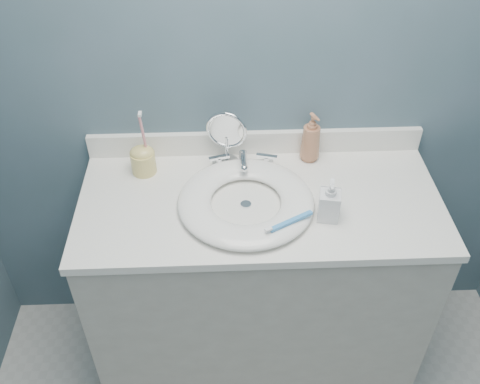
{
  "coord_description": "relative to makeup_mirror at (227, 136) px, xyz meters",
  "views": [
    {
      "loc": [
        -0.13,
        -0.36,
        2.07
      ],
      "look_at": [
        -0.07,
        0.94,
        0.94
      ],
      "focal_mm": 40.0,
      "sensor_mm": 36.0,
      "label": 1
    }
  ],
  "objects": [
    {
      "name": "toothbrush_lying",
      "position": [
        0.18,
        -0.36,
        -0.07
      ],
      "size": [
        0.16,
        0.1,
        0.02
      ],
      "rotation": [
        0.0,
        0.0,
        0.51
      ],
      "color": "#3C8DD5",
      "rests_on": "basin"
    },
    {
      "name": "countertop",
      "position": [
        0.11,
        -0.2,
        -0.13
      ],
      "size": [
        1.22,
        0.57,
        0.03
      ],
      "primitive_type": "cube",
      "color": "white",
      "rests_on": "vanity_cabinet"
    },
    {
      "name": "makeup_mirror",
      "position": [
        0.0,
        0.0,
        0.0
      ],
      "size": [
        0.14,
        0.08,
        0.22
      ],
      "rotation": [
        0.0,
        0.0,
        -0.26
      ],
      "color": "silver",
      "rests_on": "countertop"
    },
    {
      "name": "drain",
      "position": [
        0.06,
        -0.23,
        -0.11
      ],
      "size": [
        0.04,
        0.04,
        0.01
      ],
      "primitive_type": "cylinder",
      "color": "silver",
      "rests_on": "countertop"
    },
    {
      "name": "backsplash",
      "position": [
        0.11,
        0.06,
        -0.07
      ],
      "size": [
        1.22,
        0.02,
        0.09
      ],
      "primitive_type": "cube",
      "color": "white",
      "rests_on": "countertop"
    },
    {
      "name": "back_wall",
      "position": [
        0.11,
        0.07,
        0.2
      ],
      "size": [
        2.2,
        0.02,
        2.4
      ],
      "primitive_type": "cube",
      "color": "#425B64",
      "rests_on": "ground"
    },
    {
      "name": "vanity_cabinet",
      "position": [
        0.11,
        -0.2,
        -0.57
      ],
      "size": [
        1.2,
        0.55,
        0.85
      ],
      "primitive_type": "cube",
      "color": "#BBB7AB",
      "rests_on": "ground"
    },
    {
      "name": "soap_bottle_clear",
      "position": [
        0.32,
        -0.3,
        -0.04
      ],
      "size": [
        0.08,
        0.08,
        0.15
      ],
      "primitive_type": "imported",
      "rotation": [
        0.0,
        0.0,
        -0.19
      ],
      "color": "silver",
      "rests_on": "countertop"
    },
    {
      "name": "soap_bottle_amber",
      "position": [
        0.3,
        0.01,
        -0.02
      ],
      "size": [
        0.1,
        0.1,
        0.19
      ],
      "primitive_type": "imported",
      "rotation": [
        0.0,
        0.0,
        0.41
      ],
      "color": "#AA6D4D",
      "rests_on": "countertop"
    },
    {
      "name": "basin",
      "position": [
        0.06,
        -0.23,
        -0.1
      ],
      "size": [
        0.45,
        0.45,
        0.04
      ],
      "primitive_type": null,
      "color": "white",
      "rests_on": "countertop"
    },
    {
      "name": "toothbrush_holder",
      "position": [
        -0.29,
        -0.04,
        -0.06
      ],
      "size": [
        0.09,
        0.09,
        0.25
      ],
      "rotation": [
        0.0,
        0.0,
        -0.42
      ],
      "color": "#DBC76D",
      "rests_on": "countertop"
    },
    {
      "name": "faucet",
      "position": [
        0.06,
        -0.04,
        -0.09
      ],
      "size": [
        0.25,
        0.13,
        0.07
      ],
      "color": "silver",
      "rests_on": "countertop"
    }
  ]
}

